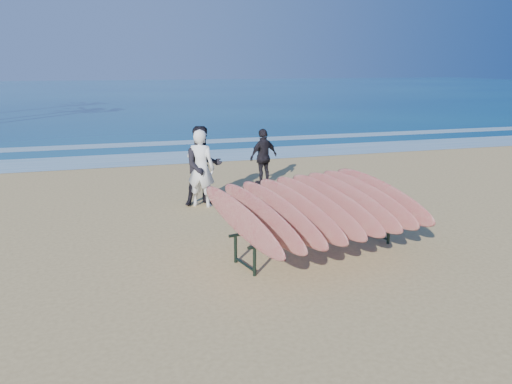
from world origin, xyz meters
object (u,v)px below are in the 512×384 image
surfboard_rack (317,207)px  person_white (201,168)px  person_dark_b (264,157)px  person_dark_a (203,166)px

surfboard_rack → person_white: size_ratio=2.01×
surfboard_rack → person_white: bearing=97.7°
person_white → person_dark_b: person_white is taller
person_dark_a → person_dark_b: size_ratio=1.21×
surfboard_rack → person_dark_b: person_dark_b is taller
surfboard_rack → person_dark_a: size_ratio=1.95×
person_dark_b → person_dark_a: bearing=16.4°
surfboard_rack → person_dark_b: 5.38m
person_dark_a → person_dark_b: 2.62m
surfboard_rack → person_dark_a: person_dark_a is taller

